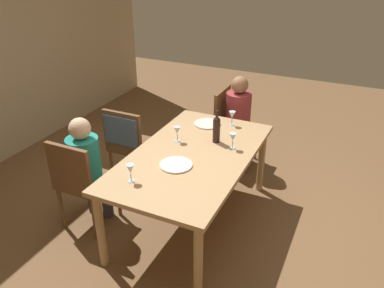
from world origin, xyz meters
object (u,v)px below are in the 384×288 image
(wine_glass_near_right, at_px, (130,169))
(wine_glass_far, at_px, (233,138))
(chair_far_left, at_px, (80,179))
(person_woman_host, at_px, (240,115))
(handbag, at_px, (152,158))
(person_man_bearded, at_px, (87,163))
(dining_table, at_px, (192,162))
(wine_glass_near_left, at_px, (177,131))
(wine_glass_centre, at_px, (232,115))
(chair_right_end, at_px, (231,122))
(wine_bottle_tall_green, at_px, (217,129))
(chair_far_right, at_px, (127,138))
(dinner_plate_guest_left, at_px, (207,124))
(dinner_plate_host, at_px, (176,165))

(wine_glass_near_right, height_order, wine_glass_far, same)
(chair_far_left, height_order, wine_glass_near_right, chair_far_left)
(person_woman_host, xyz_separation_m, wine_glass_near_right, (-1.87, 0.27, 0.22))
(handbag, bearing_deg, person_man_bearded, 180.00)
(dining_table, bearing_deg, wine_glass_near_left, 53.49)
(chair_far_left, height_order, wine_glass_centre, chair_far_left)
(chair_right_end, height_order, wine_bottle_tall_green, wine_bottle_tall_green)
(chair_right_end, height_order, chair_far_right, same)
(dining_table, distance_m, chair_far_right, 0.93)
(person_man_bearded, distance_m, wine_glass_centre, 1.51)
(wine_glass_near_left, xyz_separation_m, dinner_plate_guest_left, (0.47, -0.11, -0.10))
(dining_table, height_order, person_man_bearded, person_man_bearded)
(dinner_plate_host, distance_m, dinner_plate_guest_left, 0.89)
(chair_right_end, distance_m, chair_far_left, 1.93)
(chair_far_right, bearing_deg, wine_glass_centre, 24.82)
(wine_bottle_tall_green, distance_m, dinner_plate_host, 0.59)
(wine_bottle_tall_green, height_order, handbag, wine_bottle_tall_green)
(person_man_bearded, relative_size, wine_bottle_tall_green, 3.46)
(chair_right_end, height_order, wine_glass_far, chair_right_end)
(chair_far_left, relative_size, wine_glass_centre, 6.17)
(dining_table, distance_m, handbag, 1.29)
(dinner_plate_guest_left, bearing_deg, wine_glass_centre, -68.08)
(person_woman_host, bearing_deg, wine_glass_centre, 8.79)
(wine_bottle_tall_green, distance_m, wine_glass_near_right, 0.98)
(dining_table, xyz_separation_m, wine_bottle_tall_green, (0.31, -0.10, 0.22))
(wine_glass_near_left, xyz_separation_m, handbag, (0.58, 0.65, -0.75))
(wine_glass_centre, height_order, handbag, wine_glass_centre)
(chair_far_right, xyz_separation_m, wine_glass_near_left, (-0.10, -0.65, 0.27))
(chair_far_right, xyz_separation_m, dinner_plate_guest_left, (0.36, -0.76, 0.17))
(wine_glass_centre, xyz_separation_m, dinner_plate_guest_left, (-0.09, 0.23, -0.10))
(wine_glass_centre, bearing_deg, dinner_plate_host, 171.52)
(wine_glass_near_left, bearing_deg, chair_right_end, -7.65)
(chair_far_right, xyz_separation_m, person_man_bearded, (-0.65, 0.00, 0.04))
(dining_table, xyz_separation_m, wine_glass_near_right, (-0.60, 0.25, 0.19))
(chair_right_end, height_order, person_woman_host, person_woman_host)
(chair_right_end, xyz_separation_m, person_woman_host, (0.00, -0.11, 0.11))
(dinner_plate_host, height_order, handbag, dinner_plate_host)
(chair_far_left, bearing_deg, wine_glass_near_left, 45.56)
(dinner_plate_host, bearing_deg, wine_bottle_tall_green, -14.39)
(person_woman_host, bearing_deg, wine_glass_near_left, -13.34)
(handbag, bearing_deg, wine_bottle_tall_green, -113.87)
(wine_glass_centre, relative_size, dinner_plate_host, 0.53)
(chair_right_end, bearing_deg, dinner_plate_host, 1.90)
(person_woman_host, relative_size, wine_glass_near_right, 7.40)
(wine_bottle_tall_green, xyz_separation_m, handbag, (0.44, 0.99, -0.78))
(wine_bottle_tall_green, bearing_deg, wine_glass_near_right, 158.93)
(wine_glass_far, bearing_deg, dining_table, 132.02)
(dining_table, height_order, chair_far_right, chair_far_right)
(wine_bottle_tall_green, height_order, dinner_plate_guest_left, wine_bottle_tall_green)
(chair_right_end, xyz_separation_m, chair_far_right, (-0.99, 0.80, 0.06))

